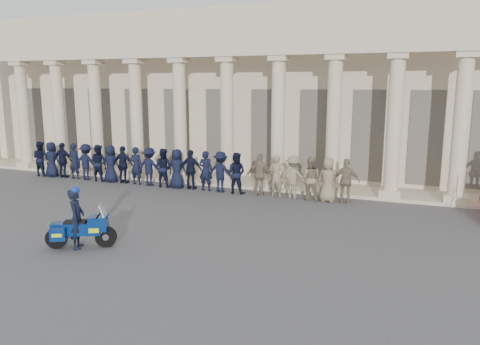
# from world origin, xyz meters

# --- Properties ---
(ground) EXTENTS (90.00, 90.00, 0.00)m
(ground) POSITION_xyz_m (0.00, 0.00, 0.00)
(ground) COLOR #434346
(ground) RESTS_ON ground
(building) EXTENTS (40.00, 12.50, 9.00)m
(building) POSITION_xyz_m (-0.00, 14.74, 4.52)
(building) COLOR #C5B293
(building) RESTS_ON ground
(officer_rank) EXTENTS (17.70, 0.73, 1.92)m
(officer_rank) POSITION_xyz_m (-3.62, 6.60, 0.96)
(officer_rank) COLOR black
(officer_rank) RESTS_ON ground
(motorcycle) EXTENTS (2.00, 1.35, 1.39)m
(motorcycle) POSITION_xyz_m (-2.00, -1.99, 0.60)
(motorcycle) COLOR black
(motorcycle) RESTS_ON ground
(rider) EXTENTS (0.71, 0.82, 1.98)m
(rider) POSITION_xyz_m (-2.11, -2.04, 0.97)
(rider) COLOR black
(rider) RESTS_ON ground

